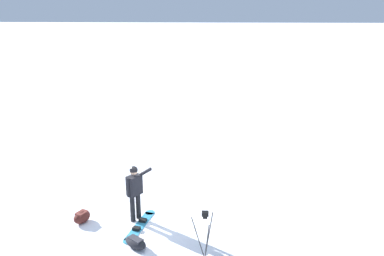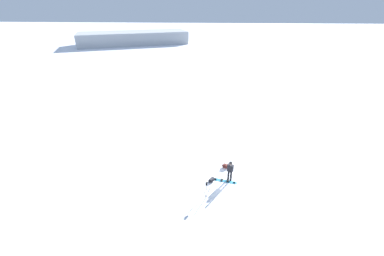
{
  "view_description": "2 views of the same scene",
  "coord_description": "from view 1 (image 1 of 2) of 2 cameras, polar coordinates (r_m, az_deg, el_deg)",
  "views": [
    {
      "loc": [
        -9.52,
        -1.84,
        5.79
      ],
      "look_at": [
        -1.5,
        -1.37,
        3.28
      ],
      "focal_mm": 36.17,
      "sensor_mm": 36.0,
      "label": 1
    },
    {
      "loc": [
        -1.65,
        -14.44,
        11.83
      ],
      "look_at": [
        -2.44,
        -2.95,
        5.93
      ],
      "focal_mm": 23.17,
      "sensor_mm": 36.0,
      "label": 2
    }
  ],
  "objects": [
    {
      "name": "ground_plane",
      "position": [
        11.29,
        -6.7,
        -13.61
      ],
      "size": [
        300.0,
        300.0,
        0.0
      ],
      "primitive_type": "plane",
      "color": "white"
    },
    {
      "name": "snowboarder",
      "position": [
        10.98,
        -8.45,
        -8.73
      ],
      "size": [
        0.48,
        0.76,
        1.67
      ],
      "color": "black",
      "rests_on": "ground_plane"
    },
    {
      "name": "snowboard",
      "position": [
        11.11,
        -7.71,
        -14.05
      ],
      "size": [
        1.75,
        0.61,
        0.1
      ],
      "color": "teal",
      "rests_on": "ground_plane"
    },
    {
      "name": "gear_bag_large",
      "position": [
        11.55,
        -15.93,
        -12.46
      ],
      "size": [
        0.63,
        0.55,
        0.33
      ],
      "color": "#4C1E19",
      "rests_on": "ground_plane"
    },
    {
      "name": "camera_tripod",
      "position": [
        9.32,
        1.91,
        -14.15
      ],
      "size": [
        0.6,
        0.52,
        1.28
      ],
      "color": "#262628",
      "rests_on": "ground_plane"
    },
    {
      "name": "gear_bag_small",
      "position": [
        10.24,
        -8.32,
        -16.35
      ],
      "size": [
        0.66,
        0.73,
        0.26
      ],
      "color": "black",
      "rests_on": "ground_plane"
    }
  ]
}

